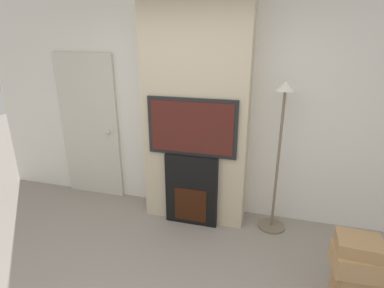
% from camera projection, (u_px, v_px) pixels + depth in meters
% --- Properties ---
extents(wall_back, '(6.00, 0.06, 2.70)m').
position_uv_depth(wall_back, '(201.00, 108.00, 3.67)').
color(wall_back, silver).
rests_on(wall_back, ground_plane).
extents(chimney_breast, '(1.21, 0.39, 2.70)m').
position_uv_depth(chimney_breast, '(196.00, 112.00, 3.47)').
color(chimney_breast, beige).
rests_on(chimney_breast, ground_plane).
extents(fireplace, '(0.63, 0.15, 0.89)m').
position_uv_depth(fireplace, '(192.00, 189.00, 3.59)').
color(fireplace, black).
rests_on(fireplace, ground_plane).
extents(television, '(1.02, 0.07, 0.66)m').
position_uv_depth(television, '(192.00, 127.00, 3.33)').
color(television, black).
rests_on(television, fireplace).
extents(floor_lamp, '(0.31, 0.31, 1.74)m').
position_uv_depth(floor_lamp, '(280.00, 146.00, 3.28)').
color(floor_lamp, '#726651').
rests_on(floor_lamp, ground_plane).
extents(box_stack, '(0.42, 0.34, 0.61)m').
position_uv_depth(box_stack, '(358.00, 271.00, 2.50)').
color(box_stack, tan).
rests_on(box_stack, ground_plane).
extents(entry_door, '(0.87, 0.09, 1.99)m').
position_uv_depth(entry_door, '(90.00, 127.00, 4.13)').
color(entry_door, beige).
rests_on(entry_door, ground_plane).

